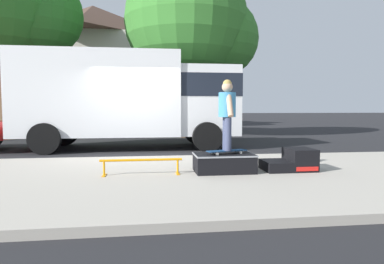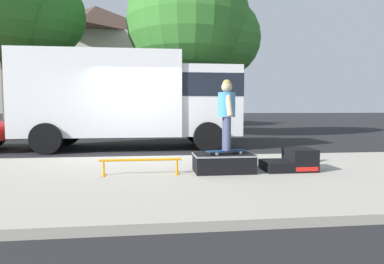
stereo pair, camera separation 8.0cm
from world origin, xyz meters
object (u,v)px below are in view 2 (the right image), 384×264
at_px(grind_rail, 141,163).
at_px(street_tree_neighbour, 14,2).
at_px(skater_kid, 227,109).
at_px(skate_box, 223,162).
at_px(kicker_ramp, 292,161).
at_px(box_truck, 132,96).
at_px(street_tree_main, 195,26).
at_px(skateboard, 226,151).

xyz_separation_m(grind_rail, street_tree_neighbour, (-5.35, 8.77, 5.30)).
bearing_deg(skater_kid, street_tree_neighbour, 128.53).
relative_size(skate_box, street_tree_neighbour, 0.13).
distance_m(kicker_ramp, box_truck, 6.15).
xyz_separation_m(skate_box, grind_rail, (-1.55, -0.08, 0.03)).
relative_size(skate_box, street_tree_main, 0.14).
xyz_separation_m(kicker_ramp, grind_rail, (-2.91, -0.08, 0.04)).
height_order(grind_rail, skater_kid, skater_kid).
relative_size(skateboard, street_tree_main, 0.10).
bearing_deg(street_tree_neighbour, skate_box, -51.59).
xyz_separation_m(skater_kid, street_tree_neighbour, (-6.94, 8.72, 4.33)).
distance_m(skater_kid, street_tree_main, 9.69).
distance_m(skate_box, street_tree_main, 10.09).
bearing_deg(box_truck, skateboard, -68.04).
relative_size(skate_box, skater_kid, 0.85).
bearing_deg(grind_rail, kicker_ramp, 1.56).
distance_m(street_tree_main, street_tree_neighbour, 7.55).
relative_size(box_truck, street_tree_neighbour, 0.82).
bearing_deg(kicker_ramp, street_tree_neighbour, 133.53).
height_order(grind_rail, street_tree_main, street_tree_main).
relative_size(grind_rail, skater_kid, 1.12).
distance_m(kicker_ramp, skater_kid, 1.66).
bearing_deg(box_truck, grind_rail, -85.23).
height_order(grind_rail, box_truck, box_truck).
height_order(kicker_ramp, skateboard, kicker_ramp).
height_order(box_truck, street_tree_neighbour, street_tree_neighbour).
relative_size(grind_rail, street_tree_main, 0.19).
distance_m(grind_rail, street_tree_neighbour, 11.56).
height_order(street_tree_main, street_tree_neighbour, street_tree_neighbour).
bearing_deg(kicker_ramp, grind_rail, -178.44).
height_order(kicker_ramp, skater_kid, skater_kid).
bearing_deg(skate_box, street_tree_main, 86.04).
height_order(kicker_ramp, street_tree_main, street_tree_main).
distance_m(skate_box, street_tree_neighbour, 12.31).
xyz_separation_m(skate_box, skateboard, (0.05, -0.03, 0.22)).
height_order(skateboard, street_tree_neighbour, street_tree_neighbour).
distance_m(grind_rail, street_tree_main, 10.35).
bearing_deg(skater_kid, skateboard, 135.00).
relative_size(skateboard, box_truck, 0.12).
bearing_deg(skater_kid, grind_rail, -178.08).
distance_m(kicker_ramp, street_tree_neighbour, 13.13).
xyz_separation_m(skate_box, box_truck, (-1.97, 4.98, 1.40)).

